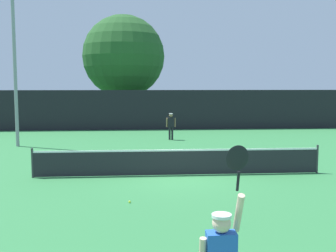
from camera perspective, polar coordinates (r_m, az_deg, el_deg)
ground_plane at (r=15.16m, az=1.47°, el=-6.88°), size 120.00×120.00×0.00m
tennis_net at (r=15.05m, az=1.48°, el=-4.98°), size 10.59×0.08×1.07m
perimeter_fence at (r=30.10m, az=-1.45°, el=2.27°), size 32.14×0.12×2.92m
player_receiving at (r=24.53m, az=0.41°, el=0.31°), size 0.57×0.23×1.59m
tennis_ball at (r=11.77m, az=-5.38°, el=-10.49°), size 0.07×0.07×0.07m
light_pole at (r=23.34m, az=-20.64°, el=9.08°), size 1.18×0.28×8.47m
large_tree at (r=34.70m, az=-6.22°, el=9.63°), size 6.83×6.83×9.07m
parked_car_near at (r=36.62m, az=7.80°, el=1.78°), size 2.12×4.30×1.69m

